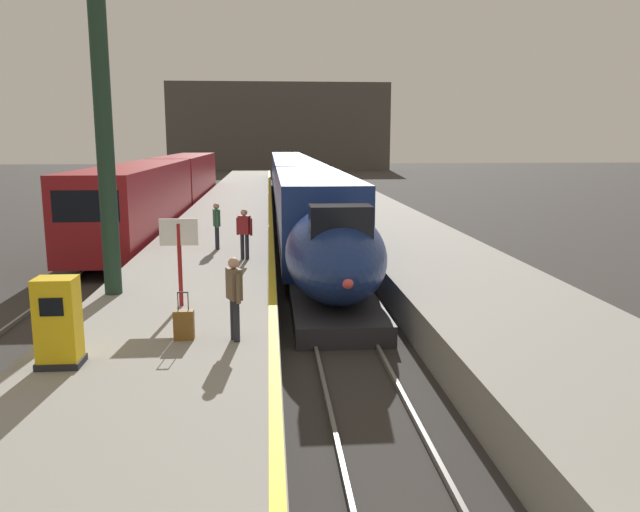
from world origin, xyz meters
The scene contains 17 objects.
platform_left centered at (-4.05, 24.75, 0.53)m, with size 4.80×110.00×1.05m, color gray.
platform_right centered at (4.05, 24.75, 0.53)m, with size 4.80×110.00×1.05m, color gray.
platform_left_safety_stripe centered at (-1.77, 24.75, 1.05)m, with size 0.20×107.80×0.01m, color yellow.
rail_main_left centered at (-0.75, 27.50, 0.06)m, with size 0.08×110.00×0.12m, color slate.
rail_main_right centered at (0.75, 27.50, 0.06)m, with size 0.08×110.00×0.12m, color slate.
rail_secondary_left centered at (-8.85, 27.50, 0.06)m, with size 0.08×110.00×0.12m, color slate.
rail_secondary_right centered at (-7.35, 27.50, 0.06)m, with size 0.08×110.00×0.12m, color slate.
highspeed_train_main centered at (0.00, 38.75, 1.96)m, with size 2.92×56.24×3.60m.
regional_train_adjacent centered at (-8.10, 37.30, 2.13)m, with size 2.85×36.60×3.80m.
station_column_mid centered at (-5.90, 13.40, 6.99)m, with size 4.00×0.68×9.98m.
passenger_near_edge centered at (-2.53, 9.18, 2.04)m, with size 0.35×0.53×1.69m.
passenger_mid_platform centered at (-2.66, 17.93, 2.04)m, with size 0.53×0.35×1.69m.
passenger_far_waiting centered at (-3.73, 20.03, 2.04)m, with size 0.30×0.56×1.69m.
rolling_suitcase centered at (-3.56, 9.34, 1.35)m, with size 0.40×0.22×0.98m.
ticket_machine_yellow centered at (-5.55, 7.98, 1.79)m, with size 0.76×0.62×1.60m.
departure_info_board centered at (-3.97, 12.01, 2.56)m, with size 0.90×0.10×2.12m.
terminus_back_wall centered at (0.00, 102.00, 7.00)m, with size 36.00×2.00×14.00m, color #4C4742.
Camera 1 is at (-1.81, -3.12, 5.02)m, focal length 35.71 mm.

